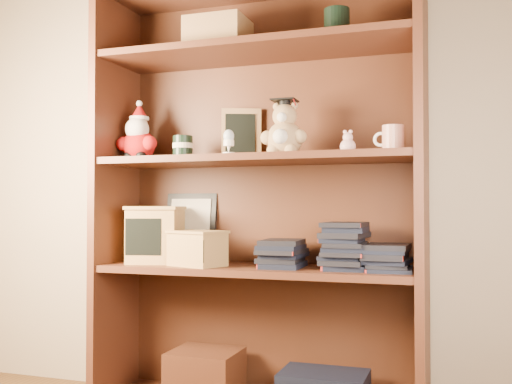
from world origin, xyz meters
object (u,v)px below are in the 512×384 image
(treats_box, at_px, (156,234))
(teacher_mug, at_px, (392,139))
(grad_teddy_bear, at_px, (284,133))
(bookcase, at_px, (260,203))

(treats_box, bearing_deg, teacher_mug, 0.06)
(teacher_mug, xyz_separation_m, treats_box, (-0.90, -0.00, -0.34))
(grad_teddy_bear, distance_m, teacher_mug, 0.38)
(bookcase, relative_size, teacher_mug, 15.38)
(teacher_mug, bearing_deg, treats_box, -179.94)
(bookcase, xyz_separation_m, teacher_mug, (0.49, -0.05, 0.22))
(bookcase, bearing_deg, grad_teddy_bear, -26.94)
(grad_teddy_bear, xyz_separation_m, teacher_mug, (0.38, 0.01, -0.03))
(grad_teddy_bear, height_order, treats_box, grad_teddy_bear)
(treats_box, bearing_deg, grad_teddy_bear, -0.59)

